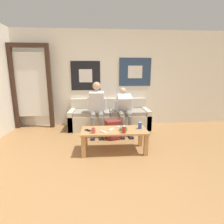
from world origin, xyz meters
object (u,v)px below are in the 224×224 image
Objects in this scene: couch at (109,118)px; pillar_candle at (94,130)px; ceramic_bowl at (124,129)px; game_controller_near_left at (111,129)px; coffee_table at (114,134)px; game_controller_near_right at (119,127)px; person_seated_adult at (97,106)px; person_seated_teen at (124,108)px; drink_can_blue at (140,125)px; drink_can_red at (124,130)px; game_controller_far_center at (103,132)px; cell_phone at (88,130)px; backpack at (113,130)px.

pillar_candle is at bearing -102.47° from couch.
game_controller_near_left is at bearing 169.27° from ceramic_bowl.
game_controller_near_right is (0.10, 0.11, 0.09)m from coffee_table.
person_seated_adult reaches higher than game_controller_near_left.
person_seated_teen is 7.55× the size of game_controller_near_left.
person_seated_teen is 8.05× the size of game_controller_near_right.
drink_can_blue reaches higher than game_controller_near_right.
game_controller_far_center is (-0.36, 0.05, -0.05)m from drink_can_red.
game_controller_near_left and game_controller_near_right have the same top height.
drink_can_blue is 0.39m from game_controller_near_right.
game_controller_far_center is 0.91× the size of cell_phone.
person_seated_adult is (-0.33, 1.09, 0.31)m from coffee_table.
game_controller_near_right is 1.02× the size of game_controller_far_center.
pillar_candle is (-0.36, -1.65, 0.20)m from couch.
drink_can_red reaches higher than pillar_candle.
person_seated_adult reaches higher than game_controller_near_right.
pillar_candle is 0.55m from game_controller_near_right.
backpack is 3.17× the size of game_controller_far_center.
pillar_candle is at bearing -156.20° from coffee_table.
pillar_candle reaches higher than game_controller_near_left.
couch is at bearing 90.13° from coffee_table.
cell_phone is at bearing -126.43° from backpack.
person_seated_adult is 8.55× the size of cell_phone.
pillar_candle is (-0.37, -0.16, 0.13)m from coffee_table.
cell_phone is at bearing 125.20° from pillar_candle.
coffee_table is 0.27m from game_controller_far_center.
backpack is at bearing 124.77° from drink_can_blue.
drink_can_blue is at bearing 12.63° from pillar_candle.
pillar_candle is 0.77× the size of cell_phone.
coffee_table is at bearing -176.70° from drink_can_blue.
drink_can_blue is at bearing 14.08° from game_controller_far_center.
drink_can_red reaches higher than coffee_table.
pillar_candle reaches higher than game_controller_far_center.
couch is 1.65m from game_controller_far_center.
coffee_table is 9.61× the size of drink_can_blue.
pillar_candle is at bearing -115.92° from backpack.
drink_can_red reaches higher than ceramic_bowl.
pillar_candle is 0.89× the size of drink_can_red.
game_controller_near_left is at bearing 41.62° from game_controller_far_center.
person_seated_adult is 1.26m from ceramic_bowl.
drink_can_red is 0.31m from game_controller_near_right.
ceramic_bowl is at bearing -98.38° from person_seated_teen.
coffee_table is 2.90× the size of backpack.
couch is 16.71× the size of drink_can_blue.
backpack is at bearing 97.81° from drink_can_red.
game_controller_near_right is 0.93× the size of cell_phone.
coffee_table is at bearing 9.88° from game_controller_near_left.
coffee_table is 0.42m from pillar_candle.
drink_can_blue is (0.48, -1.46, 0.21)m from couch.
ceramic_bowl is 0.18m from game_controller_near_right.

